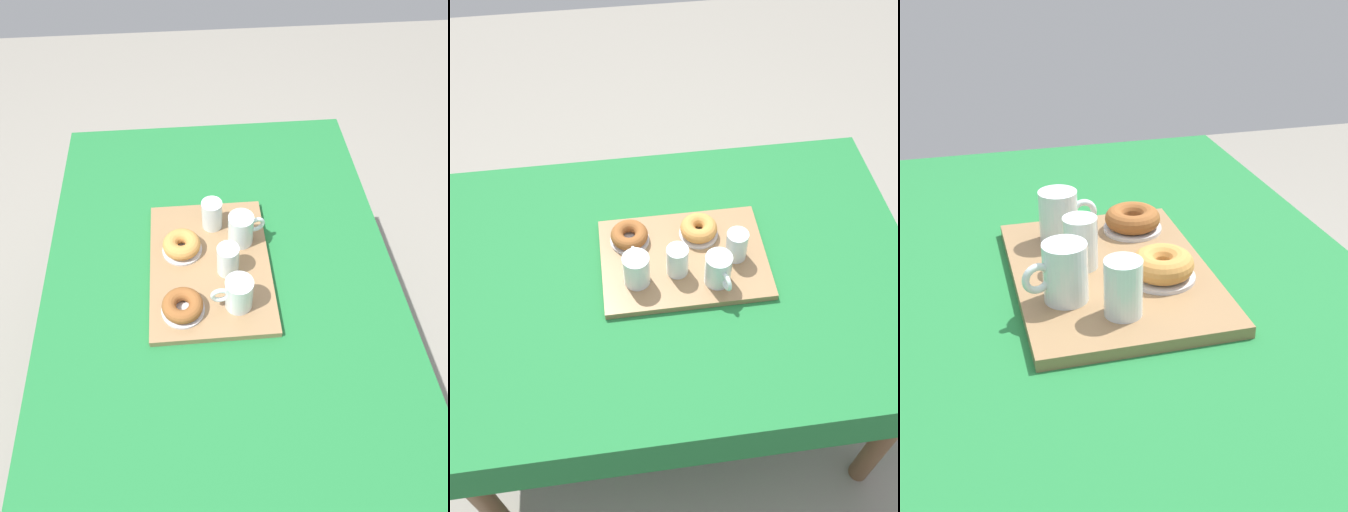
{
  "view_description": "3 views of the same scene",
  "coord_description": "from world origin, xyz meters",
  "views": [
    {
      "loc": [
        0.75,
        -0.06,
        1.84
      ],
      "look_at": [
        -0.04,
        0.01,
        0.82
      ],
      "focal_mm": 32.95,
      "sensor_mm": 36.0,
      "label": 1
    },
    {
      "loc": [
        0.12,
        0.96,
        2.03
      ],
      "look_at": [
        -0.01,
        -0.01,
        0.82
      ],
      "focal_mm": 39.56,
      "sensor_mm": 36.0,
      "label": 2
    },
    {
      "loc": [
        -1.07,
        0.22,
        1.36
      ],
      "look_at": [
        -0.07,
        -0.05,
        0.82
      ],
      "focal_mm": 48.43,
      "sensor_mm": 36.0,
      "label": 3
    }
  ],
  "objects": [
    {
      "name": "sugar_donut_right",
      "position": [
        0.1,
        -0.11,
        0.81
      ],
      "size": [
        0.11,
        0.11,
        0.04
      ],
      "primitive_type": "torus",
      "color": "brown",
      "rests_on": "donut_plate_right"
    },
    {
      "name": "tea_mug_right",
      "position": [
        0.09,
        0.04,
        0.83
      ],
      "size": [
        0.07,
        0.11,
        0.1
      ],
      "color": "silver",
      "rests_on": "serving_tray"
    },
    {
      "name": "dining_table",
      "position": [
        0.0,
        0.0,
        0.67
      ],
      "size": [
        1.41,
        0.98,
        0.77
      ],
      "color": "#1E6B33",
      "rests_on": "ground"
    },
    {
      "name": "water_glass_near",
      "position": [
        -0.19,
        -0.01,
        0.83
      ],
      "size": [
        0.06,
        0.06,
        0.09
      ],
      "color": "silver",
      "rests_on": "serving_tray"
    },
    {
      "name": "tea_mug_left",
      "position": [
        -0.12,
        0.07,
        0.83
      ],
      "size": [
        0.07,
        0.11,
        0.1
      ],
      "color": "silver",
      "rests_on": "serving_tray"
    },
    {
      "name": "donut_plate_right",
      "position": [
        0.1,
        -0.11,
        0.79
      ],
      "size": [
        0.11,
        0.11,
        0.01
      ],
      "primitive_type": "cylinder",
      "color": "silver",
      "rests_on": "serving_tray"
    },
    {
      "name": "serving_tray",
      "position": [
        -0.04,
        -0.03,
        0.78
      ],
      "size": [
        0.47,
        0.34,
        0.02
      ],
      "primitive_type": "cube",
      "color": "olive",
      "rests_on": "dining_table"
    },
    {
      "name": "sugar_donut_left",
      "position": [
        -0.1,
        -0.1,
        0.82
      ],
      "size": [
        0.11,
        0.11,
        0.04
      ],
      "primitive_type": "torus",
      "color": "#BC7F3D",
      "rests_on": "donut_plate_left"
    },
    {
      "name": "water_glass_far",
      "position": [
        -0.02,
        0.02,
        0.83
      ],
      "size": [
        0.06,
        0.06,
        0.09
      ],
      "color": "silver",
      "rests_on": "serving_tray"
    },
    {
      "name": "donut_plate_left",
      "position": [
        -0.1,
        -0.1,
        0.79
      ],
      "size": [
        0.11,
        0.11,
        0.01
      ],
      "primitive_type": "cylinder",
      "color": "silver",
      "rests_on": "serving_tray"
    }
  ]
}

